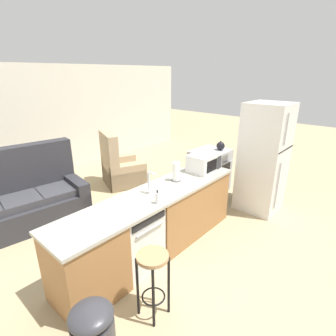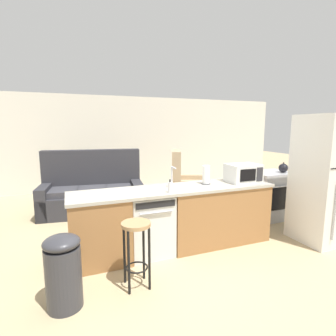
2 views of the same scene
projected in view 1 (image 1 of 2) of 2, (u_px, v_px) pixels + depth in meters
The scene contains 14 objects.
ground_plane at pixel (148, 255), 3.65m from camera, with size 24.00×24.00×0.00m, color tan.
wall_back at pixel (28, 123), 6.03m from camera, with size 10.00×0.06×2.60m.
kitchen_counter at pixel (160, 222), 3.68m from camera, with size 2.94×0.66×0.90m.
dishwasher at pixel (134, 238), 3.33m from camera, with size 0.58×0.61×0.84m.
stove_range at pixel (209, 171), 5.49m from camera, with size 0.76×0.68×0.90m.
refrigerator at pixel (264, 158), 4.63m from camera, with size 0.72×0.73×1.93m.
microwave at pixel (204, 162), 4.20m from camera, with size 0.50×0.37×0.28m.
sink_faucet at pixel (149, 184), 3.42m from camera, with size 0.07×0.18×0.30m.
paper_towel_roll at pixel (176, 172), 3.81m from camera, with size 0.14×0.14×0.28m.
soap_bottle at pixel (157, 198), 3.16m from camera, with size 0.06×0.06×0.18m.
kettle at pixel (221, 146), 5.35m from camera, with size 0.21×0.17×0.19m.
bar_stool at pixel (153, 272), 2.60m from camera, with size 0.32×0.32×0.74m.
couch at pixel (19, 202), 4.31m from camera, with size 2.10×1.16×1.27m.
armchair at pixel (119, 170), 5.87m from camera, with size 1.06×1.09×1.20m.
Camera 1 is at (-2.08, -2.20, 2.40)m, focal length 28.00 mm.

